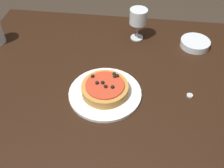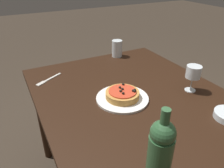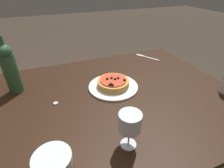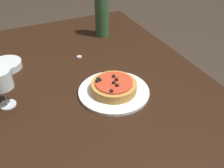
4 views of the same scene
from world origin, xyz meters
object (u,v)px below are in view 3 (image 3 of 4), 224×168
side_bowl (52,160)px  fork (146,57)px  dinner_plate (113,87)px  wine_glass (130,123)px  dining_table (103,111)px  bottle_cap (56,103)px  pizza (113,83)px  wine_bottle (10,68)px

side_bowl → fork: bearing=40.7°
dinner_plate → side_bowl: 0.52m
wine_glass → dinner_plate: bearing=75.9°
dining_table → side_bowl: bearing=-134.8°
dining_table → dinner_plate: size_ratio=5.13×
dining_table → side_bowl: (-0.28, -0.28, 0.10)m
dining_table → bottle_cap: 0.25m
dinner_plate → side_bowl: (-0.37, -0.36, 0.01)m
pizza → wine_bottle: bearing=161.6°
wine_glass → fork: bearing=54.3°
wine_bottle → pizza: bearing=-18.4°
pizza → bottle_cap: size_ratio=7.47×
pizza → wine_bottle: (-0.51, 0.17, 0.11)m
fork → bottle_cap: size_ratio=7.45×
side_bowl → wine_glass: bearing=-6.2°
wine_glass → side_bowl: wine_glass is taller
dining_table → side_bowl: side_bowl is taller
dining_table → wine_bottle: bearing=149.6°
wine_bottle → fork: 0.93m
dining_table → pizza: (0.09, 0.08, 0.12)m
dining_table → fork: 0.63m
dinner_plate → bottle_cap: bearing=-174.4°
dinner_plate → fork: 0.51m
dining_table → wine_glass: size_ratio=9.41×
dining_table → side_bowl: 0.41m
bottle_cap → dinner_plate: bearing=5.6°
pizza → fork: 0.51m
dining_table → wine_glass: 0.37m
dining_table → wine_bottle: (-0.42, 0.25, 0.23)m
side_bowl → pizza: bearing=44.1°
wine_bottle → bottle_cap: bearing=-47.4°
pizza → fork: size_ratio=1.00×
bottle_cap → dining_table: bearing=-11.0°
dinner_plate → fork: size_ratio=1.57×
bottle_cap → fork: bearing=24.9°
dinner_plate → wine_glass: wine_glass is taller
side_bowl → bottle_cap: bearing=81.7°
pizza → fork: (0.40, 0.31, -0.03)m
wine_glass → fork: 0.87m
side_bowl → bottle_cap: 0.33m
dining_table → bottle_cap: (-0.23, 0.05, 0.09)m
fork → dining_table: bearing=97.4°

